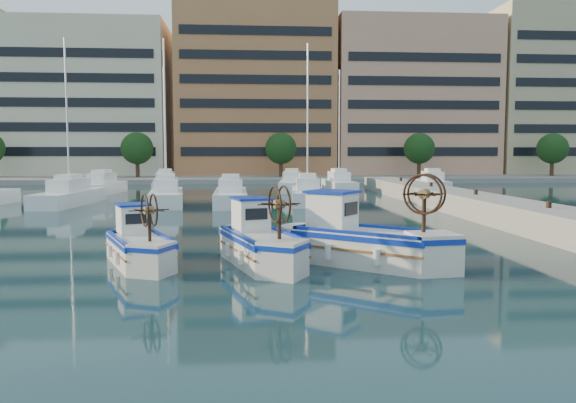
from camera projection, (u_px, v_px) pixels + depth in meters
The scene contains 7 objects.
ground at pixel (263, 266), 18.26m from camera, with size 300.00×300.00×0.00m, color #193D43.
quay at pixel (526, 216), 27.14m from camera, with size 3.00×60.00×1.20m, color gray.
waterfront at pixel (311, 102), 82.60m from camera, with size 180.00×40.00×25.60m.
yacht_marina at pixel (218, 191), 45.95m from camera, with size 39.79×22.60×11.50m.
fishing_boat_a at pixel (139, 244), 18.46m from camera, with size 2.88×4.06×2.45m.
fishing_boat_b at pixel (260, 242), 18.43m from camera, with size 2.87×4.47×2.71m.
fishing_boat_c at pixel (362, 239), 18.37m from camera, with size 4.86×4.44×3.04m.
Camera 1 is at (-0.55, -18.02, 3.67)m, focal length 35.00 mm.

